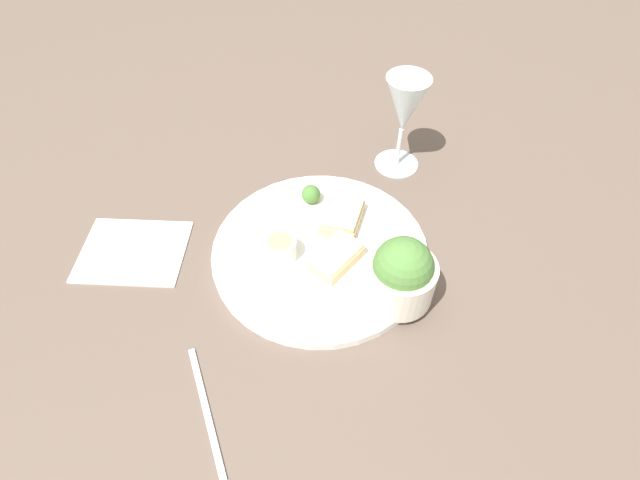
# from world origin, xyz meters

# --- Properties ---
(ground_plane) EXTENTS (4.00, 4.00, 0.00)m
(ground_plane) POSITION_xyz_m (0.00, 0.00, 0.00)
(ground_plane) COLOR brown
(dinner_plate) EXTENTS (0.33, 0.33, 0.01)m
(dinner_plate) POSITION_xyz_m (0.00, 0.00, 0.01)
(dinner_plate) COLOR white
(dinner_plate) RESTS_ON ground_plane
(salad_bowl) EXTENTS (0.10, 0.10, 0.10)m
(salad_bowl) POSITION_xyz_m (0.02, 0.13, 0.06)
(salad_bowl) COLOR silver
(salad_bowl) RESTS_ON dinner_plate
(sauce_ramekin) EXTENTS (0.05, 0.05, 0.04)m
(sauce_ramekin) POSITION_xyz_m (0.04, -0.04, 0.03)
(sauce_ramekin) COLOR white
(sauce_ramekin) RESTS_ON dinner_plate
(cheese_toast_near) EXTENTS (0.09, 0.07, 0.03)m
(cheese_toast_near) POSITION_xyz_m (-0.07, 0.01, 0.03)
(cheese_toast_near) COLOR #D1B27F
(cheese_toast_near) RESTS_ON dinner_plate
(cheese_toast_far) EXTENTS (0.09, 0.07, 0.03)m
(cheese_toast_far) POSITION_xyz_m (0.01, 0.03, 0.03)
(cheese_toast_far) COLOR #D1B27F
(cheese_toast_far) RESTS_ON dinner_plate
(wine_glass) EXTENTS (0.08, 0.08, 0.17)m
(wine_glass) POSITION_xyz_m (-0.25, 0.03, 0.12)
(wine_glass) COLOR silver
(wine_glass) RESTS_ON ground_plane
(garnish) EXTENTS (0.03, 0.03, 0.03)m
(garnish) POSITION_xyz_m (-0.08, -0.06, 0.03)
(garnish) COLOR #477533
(garnish) RESTS_ON dinner_plate
(napkin) EXTENTS (0.18, 0.20, 0.01)m
(napkin) POSITION_xyz_m (0.13, -0.26, 0.00)
(napkin) COLOR white
(napkin) RESTS_ON ground_plane
(fork) EXTENTS (0.12, 0.13, 0.01)m
(fork) POSITION_xyz_m (0.28, -0.01, 0.00)
(fork) COLOR silver
(fork) RESTS_ON ground_plane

